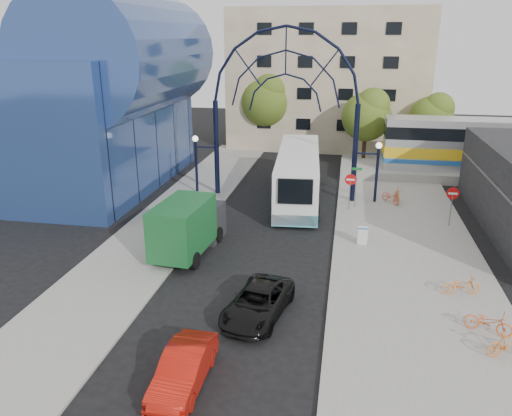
% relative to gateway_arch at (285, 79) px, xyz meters
% --- Properties ---
extents(ground, '(120.00, 120.00, 0.00)m').
position_rel_gateway_arch_xyz_m(ground, '(0.00, -14.00, -8.56)').
color(ground, black).
rests_on(ground, ground).
extents(sidewalk_east, '(8.00, 56.00, 0.12)m').
position_rel_gateway_arch_xyz_m(sidewalk_east, '(8.00, -10.00, -8.50)').
color(sidewalk_east, gray).
rests_on(sidewalk_east, ground).
extents(plaza_west, '(5.00, 50.00, 0.12)m').
position_rel_gateway_arch_xyz_m(plaza_west, '(-6.50, -8.00, -8.50)').
color(plaza_west, gray).
rests_on(plaza_west, ground).
extents(gateway_arch, '(13.64, 0.44, 12.10)m').
position_rel_gateway_arch_xyz_m(gateway_arch, '(0.00, 0.00, 0.00)').
color(gateway_arch, black).
rests_on(gateway_arch, ground).
extents(stop_sign, '(0.80, 0.07, 2.50)m').
position_rel_gateway_arch_xyz_m(stop_sign, '(4.80, -2.00, -6.56)').
color(stop_sign, slate).
rests_on(stop_sign, sidewalk_east).
extents(do_not_enter_sign, '(0.76, 0.07, 2.48)m').
position_rel_gateway_arch_xyz_m(do_not_enter_sign, '(11.00, -4.00, -6.58)').
color(do_not_enter_sign, slate).
rests_on(do_not_enter_sign, sidewalk_east).
extents(street_name_sign, '(0.70, 0.70, 2.80)m').
position_rel_gateway_arch_xyz_m(street_name_sign, '(5.20, -1.40, -6.43)').
color(street_name_sign, slate).
rests_on(street_name_sign, sidewalk_east).
extents(sandwich_board, '(0.55, 0.61, 0.99)m').
position_rel_gateway_arch_xyz_m(sandwich_board, '(5.60, -8.02, -7.81)').
color(sandwich_board, white).
rests_on(sandwich_board, sidewalk_east).
extents(transit_hall, '(16.50, 18.00, 14.50)m').
position_rel_gateway_arch_xyz_m(transit_hall, '(-15.30, 1.00, -1.86)').
color(transit_hall, navy).
rests_on(transit_hall, ground).
extents(apartment_block, '(20.00, 12.10, 14.00)m').
position_rel_gateway_arch_xyz_m(apartment_block, '(2.00, 20.97, -1.55)').
color(apartment_block, tan).
rests_on(apartment_block, ground).
extents(tree_north_a, '(4.48, 4.48, 7.00)m').
position_rel_gateway_arch_xyz_m(tree_north_a, '(6.12, 11.93, -3.95)').
color(tree_north_a, '#382314').
rests_on(tree_north_a, ground).
extents(tree_north_b, '(5.12, 5.12, 8.00)m').
position_rel_gateway_arch_xyz_m(tree_north_b, '(-3.88, 15.93, -3.29)').
color(tree_north_b, '#382314').
rests_on(tree_north_b, ground).
extents(tree_north_c, '(4.16, 4.16, 6.50)m').
position_rel_gateway_arch_xyz_m(tree_north_c, '(12.12, 13.93, -4.28)').
color(tree_north_c, '#382314').
rests_on(tree_north_c, ground).
extents(city_bus, '(3.84, 13.11, 3.55)m').
position_rel_gateway_arch_xyz_m(city_bus, '(1.06, 0.04, -6.70)').
color(city_bus, white).
rests_on(city_bus, ground).
extents(green_truck, '(2.78, 6.33, 3.11)m').
position_rel_gateway_arch_xyz_m(green_truck, '(-3.83, -10.55, -7.00)').
color(green_truck, black).
rests_on(green_truck, ground).
extents(black_suv, '(2.93, 4.94, 1.29)m').
position_rel_gateway_arch_xyz_m(black_suv, '(1.09, -16.48, -7.91)').
color(black_suv, black).
rests_on(black_suv, ground).
extents(red_sedan, '(1.44, 4.01, 1.32)m').
position_rel_gateway_arch_xyz_m(red_sedan, '(-0.59, -21.36, -7.90)').
color(red_sedan, '#B0140A').
rests_on(red_sedan, ground).
extents(bike_near_a, '(1.54, 1.76, 0.92)m').
position_rel_gateway_arch_xyz_m(bike_near_a, '(7.70, 0.00, -7.98)').
color(bike_near_a, '#ED4D2F').
rests_on(bike_near_a, sidewalk_east).
extents(bike_near_b, '(0.58, 1.78, 1.06)m').
position_rel_gateway_arch_xyz_m(bike_near_b, '(8.15, 0.00, -7.91)').
color(bike_near_b, orange).
rests_on(bike_near_b, sidewalk_east).
extents(bike_far_a, '(1.81, 0.90, 0.91)m').
position_rel_gateway_arch_xyz_m(bike_far_a, '(9.97, -13.10, -7.98)').
color(bike_far_a, orange).
rests_on(bike_far_a, sidewalk_east).
extents(bike_far_b, '(1.72, 0.92, 1.00)m').
position_rel_gateway_arch_xyz_m(bike_far_b, '(10.73, -17.75, -7.94)').
color(bike_far_b, orange).
rests_on(bike_far_b, sidewalk_east).
extents(bike_far_c, '(1.95, 1.24, 0.97)m').
position_rel_gateway_arch_xyz_m(bike_far_c, '(10.39, -16.24, -7.95)').
color(bike_far_c, orange).
rests_on(bike_far_c, sidewalk_east).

